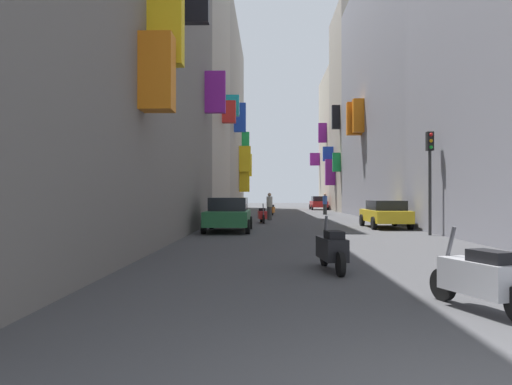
% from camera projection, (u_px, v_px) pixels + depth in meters
% --- Properties ---
extents(ground_plane, '(140.00, 140.00, 0.00)m').
position_uv_depth(ground_plane, '(294.00, 218.00, 32.86)').
color(ground_plane, '#424244').
extents(building_left_mid_a, '(7.11, 12.98, 21.76)m').
position_uv_depth(building_left_mid_a, '(181.00, 65.00, 33.53)').
color(building_left_mid_a, '#9E9384').
rests_on(building_left_mid_a, ground).
extents(building_left_mid_b, '(7.29, 23.10, 19.98)m').
position_uv_depth(building_left_mid_b, '(211.00, 119.00, 51.56)').
color(building_left_mid_b, gray).
rests_on(building_left_mid_b, ground).
extents(building_right_mid_a, '(7.07, 20.33, 18.00)m').
position_uv_depth(building_right_mid_a, '(407.00, 91.00, 33.30)').
color(building_right_mid_a, gray).
rests_on(building_right_mid_a, ground).
extents(building_right_mid_b, '(7.07, 8.74, 20.31)m').
position_uv_depth(building_right_mid_b, '(364.00, 111.00, 47.84)').
color(building_right_mid_b, '#9E9384').
rests_on(building_right_mid_b, ground).
extents(building_right_mid_c, '(7.26, 10.52, 16.21)m').
position_uv_depth(building_right_mid_c, '(348.00, 142.00, 57.45)').
color(building_right_mid_c, '#BCB29E').
rests_on(building_right_mid_c, ground).
extents(parked_car_green, '(1.99, 4.21, 1.49)m').
position_uv_depth(parked_car_green, '(229.00, 214.00, 20.82)').
color(parked_car_green, '#236638').
rests_on(parked_car_green, ground).
extents(parked_car_yellow, '(1.86, 4.12, 1.34)m').
position_uv_depth(parked_car_yellow, '(385.00, 213.00, 23.13)').
color(parked_car_yellow, gold).
rests_on(parked_car_yellow, ground).
extents(parked_car_red, '(1.87, 3.98, 1.51)m').
position_uv_depth(parked_car_red, '(319.00, 203.00, 53.02)').
color(parked_car_red, '#B21E1E').
rests_on(parked_car_red, ground).
extents(scooter_silver, '(0.79, 1.82, 1.13)m').
position_uv_depth(scooter_silver, '(479.00, 278.00, 6.38)').
color(scooter_silver, '#ADADB2').
rests_on(scooter_silver, ground).
extents(scooter_black, '(0.55, 1.94, 1.13)m').
position_uv_depth(scooter_black, '(332.00, 249.00, 9.87)').
color(scooter_black, black).
rests_on(scooter_black, ground).
extents(scooter_orange, '(0.59, 1.97, 1.13)m').
position_uv_depth(scooter_orange, '(271.00, 210.00, 37.24)').
color(scooter_orange, orange).
rests_on(scooter_orange, ground).
extents(scooter_red, '(0.56, 1.81, 1.13)m').
position_uv_depth(scooter_red, '(262.00, 215.00, 27.22)').
color(scooter_red, red).
rests_on(scooter_red, ground).
extents(pedestrian_crossing, '(0.44, 0.44, 1.79)m').
position_uv_depth(pedestrian_crossing, '(325.00, 204.00, 39.16)').
color(pedestrian_crossing, '#2B2B2B').
rests_on(pedestrian_crossing, ground).
extents(pedestrian_near_left, '(0.51, 0.51, 1.76)m').
position_uv_depth(pedestrian_near_left, '(269.00, 207.00, 30.29)').
color(pedestrian_near_left, '#3C3C3C').
rests_on(pedestrian_near_left, ground).
extents(traffic_light_near_corner, '(0.26, 0.34, 4.12)m').
position_uv_depth(traffic_light_near_corner, '(430.00, 165.00, 18.78)').
color(traffic_light_near_corner, '#2D2D2D').
rests_on(traffic_light_near_corner, ground).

